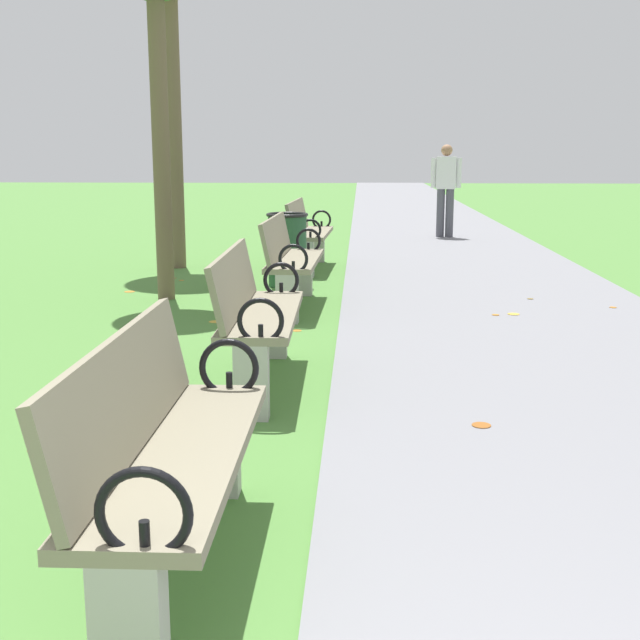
{
  "coord_description": "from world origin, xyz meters",
  "views": [
    {
      "loc": [
        0.19,
        -0.21,
        1.54
      ],
      "look_at": [
        -0.05,
        4.64,
        0.55
      ],
      "focal_mm": 46.77,
      "sensor_mm": 36.0,
      "label": 1
    }
  ],
  "objects_px": {
    "pedestrian_walking": "(446,186)",
    "park_bench_4": "(290,260)",
    "park_bench_3": "(255,313)",
    "park_bench_2": "(167,450)",
    "park_bench_5": "(308,232)",
    "trash_bin": "(287,249)"
  },
  "relations": [
    {
      "from": "pedestrian_walking",
      "to": "park_bench_4",
      "type": "bearing_deg",
      "value": -107.74
    },
    {
      "from": "park_bench_4",
      "to": "park_bench_3",
      "type": "bearing_deg",
      "value": -90.0
    },
    {
      "from": "park_bench_2",
      "to": "park_bench_4",
      "type": "distance_m",
      "value": 5.32
    },
    {
      "from": "park_bench_2",
      "to": "park_bench_4",
      "type": "bearing_deg",
      "value": 90.0
    },
    {
      "from": "park_bench_3",
      "to": "pedestrian_walking",
      "type": "height_order",
      "value": "pedestrian_walking"
    },
    {
      "from": "park_bench_4",
      "to": "park_bench_5",
      "type": "bearing_deg",
      "value": 90.0
    },
    {
      "from": "park_bench_3",
      "to": "park_bench_5",
      "type": "relative_size",
      "value": 0.99
    },
    {
      "from": "park_bench_2",
      "to": "trash_bin",
      "type": "distance_m",
      "value": 6.69
    },
    {
      "from": "park_bench_4",
      "to": "pedestrian_walking",
      "type": "relative_size",
      "value": 1.0
    },
    {
      "from": "park_bench_2",
      "to": "park_bench_3",
      "type": "relative_size",
      "value": 1.0
    },
    {
      "from": "park_bench_2",
      "to": "trash_bin",
      "type": "xyz_separation_m",
      "value": [
        -0.15,
        6.69,
        -0.06
      ]
    },
    {
      "from": "park_bench_2",
      "to": "park_bench_4",
      "type": "relative_size",
      "value": 0.99
    },
    {
      "from": "park_bench_3",
      "to": "trash_bin",
      "type": "height_order",
      "value": "park_bench_3"
    },
    {
      "from": "pedestrian_walking",
      "to": "park_bench_3",
      "type": "bearing_deg",
      "value": -102.85
    },
    {
      "from": "park_bench_2",
      "to": "trash_bin",
      "type": "bearing_deg",
      "value": 91.26
    },
    {
      "from": "park_bench_2",
      "to": "pedestrian_walking",
      "type": "height_order",
      "value": "pedestrian_walking"
    },
    {
      "from": "park_bench_2",
      "to": "pedestrian_walking",
      "type": "relative_size",
      "value": 0.99
    },
    {
      "from": "park_bench_4",
      "to": "trash_bin",
      "type": "relative_size",
      "value": 1.92
    },
    {
      "from": "park_bench_2",
      "to": "park_bench_5",
      "type": "relative_size",
      "value": 0.99
    },
    {
      "from": "park_bench_2",
      "to": "trash_bin",
      "type": "relative_size",
      "value": 1.91
    },
    {
      "from": "pedestrian_walking",
      "to": "trash_bin",
      "type": "bearing_deg",
      "value": -113.12
    },
    {
      "from": "park_bench_2",
      "to": "park_bench_5",
      "type": "bearing_deg",
      "value": 90.0
    }
  ]
}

